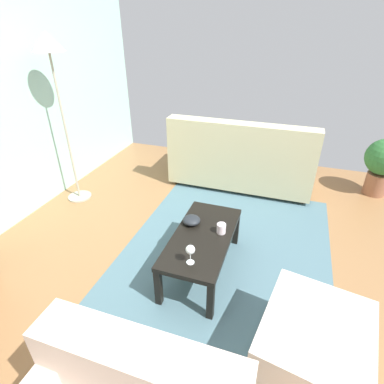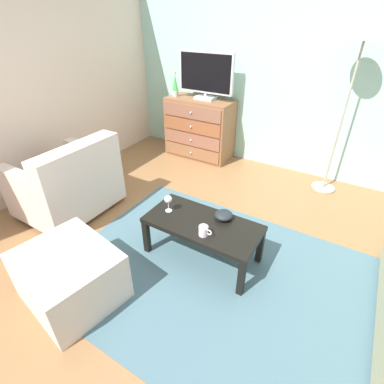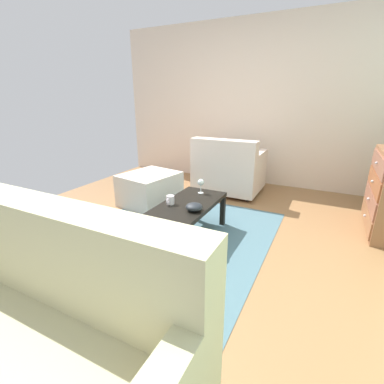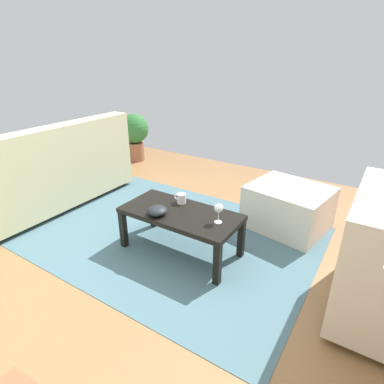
% 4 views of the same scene
% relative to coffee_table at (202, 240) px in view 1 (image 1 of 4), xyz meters
% --- Properties ---
extents(ground_plane, '(5.22, 4.75, 0.05)m').
position_rel_coffee_table_xyz_m(ground_plane, '(0.04, 0.05, -0.36)').
color(ground_plane, olive).
extents(area_rug, '(2.60, 1.90, 0.01)m').
position_rel_coffee_table_xyz_m(area_rug, '(0.24, -0.15, -0.33)').
color(area_rug, '#466470').
rests_on(area_rug, ground_plane).
extents(coffee_table, '(0.98, 0.47, 0.38)m').
position_rel_coffee_table_xyz_m(coffee_table, '(0.00, 0.00, 0.00)').
color(coffee_table, black).
rests_on(coffee_table, ground_plane).
extents(wine_glass, '(0.07, 0.07, 0.16)m').
position_rel_coffee_table_xyz_m(wine_glass, '(-0.34, -0.01, 0.17)').
color(wine_glass, silver).
rests_on(wine_glass, coffee_table).
extents(mug, '(0.11, 0.08, 0.08)m').
position_rel_coffee_table_xyz_m(mug, '(0.09, -0.14, 0.09)').
color(mug, silver).
rests_on(mug, coffee_table).
extents(bowl_decorative, '(0.16, 0.16, 0.07)m').
position_rel_coffee_table_xyz_m(bowl_decorative, '(0.13, 0.14, 0.08)').
color(bowl_decorative, black).
rests_on(bowl_decorative, coffee_table).
extents(couch_large, '(0.85, 1.79, 0.91)m').
position_rel_coffee_table_xyz_m(couch_large, '(1.73, -0.00, 0.01)').
color(couch_large, '#332319').
rests_on(couch_large, ground_plane).
extents(ottoman, '(0.79, 0.71, 0.42)m').
position_rel_coffee_table_xyz_m(ottoman, '(-0.63, -0.89, -0.12)').
color(ottoman, beige).
rests_on(ottoman, ground_plane).
extents(standing_lamp, '(0.32, 0.32, 1.85)m').
position_rel_coffee_table_xyz_m(standing_lamp, '(0.71, 1.82, 1.25)').
color(standing_lamp, '#A59E8C').
rests_on(standing_lamp, ground_plane).
extents(potted_plant, '(0.44, 0.44, 0.72)m').
position_rel_coffee_table_xyz_m(potted_plant, '(2.01, -1.68, 0.10)').
color(potted_plant, brown).
rests_on(potted_plant, ground_plane).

